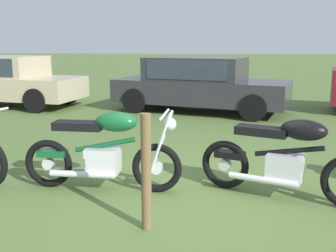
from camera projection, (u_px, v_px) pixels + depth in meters
ground_plane at (192, 194)px, 4.92m from camera, size 120.00×120.00×0.00m
motorcycle_green at (103, 152)px, 4.96m from camera, size 2.01×0.64×1.02m
motorcycle_black at (286, 159)px, 4.68m from camera, size 1.94×1.04×1.02m
car_beige at (2, 78)px, 11.60m from camera, size 4.76×2.51×1.43m
car_charcoal at (199, 81)px, 10.62m from camera, size 4.81×3.02×1.43m
fence_post_wooden at (146, 173)px, 3.88m from camera, size 0.10×0.10×1.16m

